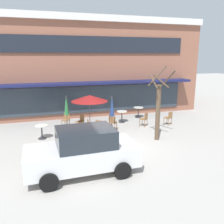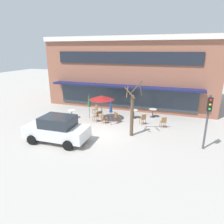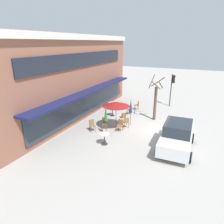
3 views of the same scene
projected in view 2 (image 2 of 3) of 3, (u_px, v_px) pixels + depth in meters
The scene contains 18 objects.
ground_plane at pixel (101, 133), 14.66m from camera, with size 80.00×80.00×0.00m, color #ADA8A0.
building_facade at pixel (133, 71), 22.58m from camera, with size 17.12×9.10×7.11m.
cafe_table_near_wall at pixel (153, 112), 17.96m from camera, with size 0.70×0.70×0.76m.
cafe_table_streetside at pixel (72, 113), 17.65m from camera, with size 0.70×0.70×0.76m.
cafe_table_by_tree at pixel (134, 113), 17.70m from camera, with size 0.70×0.70×0.76m.
patio_umbrella_green_folded at pixel (102, 98), 16.69m from camera, with size 2.10×2.10×2.20m.
patio_umbrella_cream_folded at pixel (89, 100), 17.42m from camera, with size 0.28×0.28×2.20m.
patio_umbrella_corner_open at pixel (111, 106), 15.75m from camera, with size 0.28×0.28×2.20m.
cafe_chair_0 at pixel (117, 116), 16.68m from camera, with size 0.56×0.56×0.89m.
cafe_chair_1 at pixel (103, 118), 16.39m from camera, with size 0.57×0.57×0.89m.
cafe_chair_2 at pixel (143, 118), 16.18m from camera, with size 0.56×0.56×0.89m.
cafe_chair_3 at pixel (96, 109), 18.85m from camera, with size 0.56×0.56×0.89m.
cafe_chair_4 at pixel (96, 116), 16.79m from camera, with size 0.42×0.42×0.89m.
cafe_chair_5 at pixel (163, 121), 15.51m from camera, with size 0.53×0.53×0.89m.
cafe_chair_6 at pixel (101, 112), 17.97m from camera, with size 0.54×0.54×0.89m.
parked_sedan at pixel (57, 129), 13.11m from camera, with size 4.25×2.11×1.76m.
street_tree at pixel (132, 112), 13.75m from camera, with size 1.12×1.14×3.89m.
traffic_light_pole at pixel (208, 114), 11.58m from camera, with size 0.26×0.44×3.40m.
Camera 2 is at (5.13, -12.52, 5.89)m, focal length 32.00 mm.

